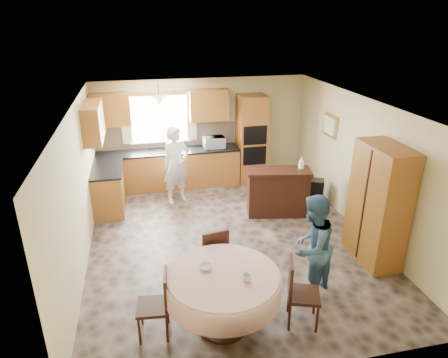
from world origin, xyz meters
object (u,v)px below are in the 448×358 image
oven_tower (251,139)px  chair_back (213,254)px  chair_right (298,289)px  person_sink (176,165)px  chair_left (158,301)px  person_dining (312,247)px  cupboard (378,205)px  dining_table (223,286)px  sideboard (278,193)px

oven_tower → chair_back: bearing=-113.5°
chair_right → person_sink: (-1.15, 4.10, 0.32)m
oven_tower → chair_left: size_ratio=2.29×
chair_back → person_dining: 1.44m
oven_tower → cupboard: 3.89m
dining_table → chair_right: (0.99, -0.11, -0.13)m
person_sink → person_dining: (1.55, -3.56, -0.06)m
sideboard → dining_table: (-1.79, -2.95, 0.20)m
cupboard → person_dining: (-1.42, -0.63, -0.21)m
sideboard → chair_left: (-2.61, -2.88, 0.06)m
chair_left → person_dining: bearing=105.3°
cupboard → person_sink: 4.18m
chair_back → chair_right: bearing=123.6°
cupboard → chair_left: 3.79m
cupboard → dining_table: (-2.81, -1.06, -0.34)m
person_sink → oven_tower: bearing=2.2°
chair_left → chair_back: 1.22m
chair_right → sideboard: bearing=4.4°
oven_tower → chair_back: oven_tower is taller
oven_tower → chair_right: bearing=-98.7°
oven_tower → person_sink: size_ratio=1.25×
sideboard → dining_table: size_ratio=0.86×
chair_back → person_sink: (-0.22, 3.08, 0.30)m
oven_tower → person_dining: (-0.35, -4.37, -0.27)m
chair_back → dining_table: bearing=78.0°
dining_table → chair_right: size_ratio=1.54×
sideboard → dining_table: bearing=-110.4°
sideboard → person_sink: (-1.95, 1.04, 0.39)m
person_sink → person_dining: bearing=-87.3°
oven_tower → cupboard: size_ratio=1.06×
person_dining → chair_back: bearing=-56.5°
oven_tower → dining_table: bearing=-109.9°
sideboard → person_dining: (-0.40, -2.52, 0.34)m
chair_back → chair_left: bearing=35.3°
cupboard → chair_right: (-1.82, -1.17, -0.47)m
oven_tower → chair_left: 5.41m
dining_table → chair_left: size_ratio=1.59×
chair_back → person_dining: size_ratio=0.62×
cupboard → person_sink: cupboard is taller
chair_right → oven_tower: bearing=10.4°
cupboard → person_dining: cupboard is taller
chair_right → person_sink: size_ratio=0.56×
cupboard → person_sink: size_ratio=1.18×
cupboard → chair_back: (-2.76, -0.14, -0.46)m
cupboard → person_dining: size_ratio=1.27×
person_sink → dining_table: bearing=-108.5°
dining_table → chair_back: size_ratio=1.50×
sideboard → chair_left: 3.89m
person_sink → person_dining: person_sink is taller
dining_table → chair_back: (0.05, 0.91, -0.11)m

